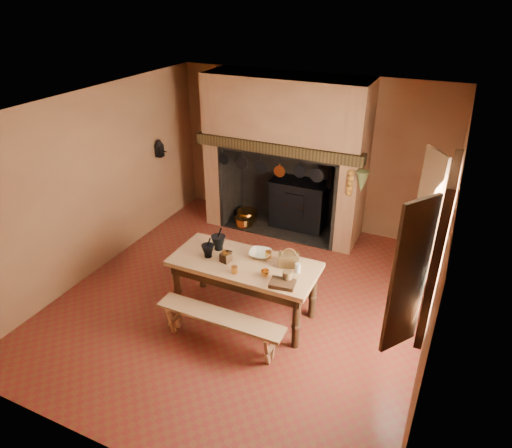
% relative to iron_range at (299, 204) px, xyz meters
% --- Properties ---
extents(floor, '(5.50, 5.50, 0.00)m').
position_rel_iron_range_xyz_m(floor, '(0.04, -2.45, -0.48)').
color(floor, maroon).
rests_on(floor, ground).
extents(ceiling, '(5.50, 5.50, 0.00)m').
position_rel_iron_range_xyz_m(ceiling, '(0.04, -2.45, 2.32)').
color(ceiling, silver).
rests_on(ceiling, back_wall).
extents(back_wall, '(5.00, 0.02, 2.80)m').
position_rel_iron_range_xyz_m(back_wall, '(0.04, 0.30, 0.92)').
color(back_wall, brown).
rests_on(back_wall, floor).
extents(wall_left, '(0.02, 5.50, 2.80)m').
position_rel_iron_range_xyz_m(wall_left, '(-2.46, -2.45, 0.92)').
color(wall_left, brown).
rests_on(wall_left, floor).
extents(wall_right, '(0.02, 5.50, 2.80)m').
position_rel_iron_range_xyz_m(wall_right, '(2.54, -2.45, 0.92)').
color(wall_right, brown).
rests_on(wall_right, floor).
extents(wall_front, '(5.00, 0.02, 2.80)m').
position_rel_iron_range_xyz_m(wall_front, '(0.04, -5.20, 0.92)').
color(wall_front, brown).
rests_on(wall_front, floor).
extents(chimney_breast, '(2.95, 0.96, 2.80)m').
position_rel_iron_range_xyz_m(chimney_breast, '(-0.26, -0.14, 1.33)').
color(chimney_breast, brown).
rests_on(chimney_breast, floor).
extents(iron_range, '(1.12, 0.55, 1.60)m').
position_rel_iron_range_xyz_m(iron_range, '(0.00, 0.00, 0.00)').
color(iron_range, black).
rests_on(iron_range, floor).
extents(hearth_pans, '(0.51, 0.62, 0.20)m').
position_rel_iron_range_xyz_m(hearth_pans, '(-1.01, -0.23, -0.39)').
color(hearth_pans, orange).
rests_on(hearth_pans, floor).
extents(hanging_pans, '(1.92, 0.29, 0.27)m').
position_rel_iron_range_xyz_m(hanging_pans, '(-0.30, -0.64, 0.88)').
color(hanging_pans, black).
rests_on(hanging_pans, chimney_breast).
extents(onion_string, '(0.12, 0.10, 0.46)m').
position_rel_iron_range_xyz_m(onion_string, '(1.04, -0.66, 0.85)').
color(onion_string, '#965C1B').
rests_on(onion_string, chimney_breast).
extents(herb_bunch, '(0.20, 0.20, 0.35)m').
position_rel_iron_range_xyz_m(herb_bunch, '(1.22, -0.66, 0.90)').
color(herb_bunch, '#4D5628').
rests_on(herb_bunch, chimney_breast).
extents(window, '(0.39, 1.75, 1.76)m').
position_rel_iron_range_xyz_m(window, '(2.39, -2.85, 1.22)').
color(window, white).
rests_on(window, wall_right).
extents(wall_coffee_mill, '(0.23, 0.16, 0.31)m').
position_rel_iron_range_xyz_m(wall_coffee_mill, '(-2.38, -0.90, 1.03)').
color(wall_coffee_mill, black).
rests_on(wall_coffee_mill, wall_left).
extents(work_table, '(1.96, 0.87, 0.85)m').
position_rel_iron_range_xyz_m(work_table, '(0.20, -2.74, 0.23)').
color(work_table, '#A47E4B').
rests_on(work_table, floor).
extents(bench_front, '(1.68, 0.29, 0.47)m').
position_rel_iron_range_xyz_m(bench_front, '(0.20, -3.43, -0.13)').
color(bench_front, '#A47E4B').
rests_on(bench_front, floor).
extents(bench_back, '(1.62, 0.28, 0.46)m').
position_rel_iron_range_xyz_m(bench_back, '(0.20, -2.06, -0.14)').
color(bench_back, '#A47E4B').
rests_on(bench_back, floor).
extents(mortar_large, '(0.20, 0.20, 0.34)m').
position_rel_iron_range_xyz_m(mortar_large, '(-0.26, -2.59, 0.48)').
color(mortar_large, black).
rests_on(mortar_large, work_table).
extents(mortar_small, '(0.17, 0.17, 0.30)m').
position_rel_iron_range_xyz_m(mortar_small, '(-0.30, -2.81, 0.46)').
color(mortar_small, black).
rests_on(mortar_small, work_table).
extents(coffee_grinder, '(0.18, 0.15, 0.20)m').
position_rel_iron_range_xyz_m(coffee_grinder, '(-0.02, -2.83, 0.44)').
color(coffee_grinder, '#321C10').
rests_on(coffee_grinder, work_table).
extents(brass_mug_a, '(0.08, 0.08, 0.09)m').
position_rel_iron_range_xyz_m(brass_mug_a, '(0.20, -3.02, 0.41)').
color(brass_mug_a, orange).
rests_on(brass_mug_a, work_table).
extents(brass_mug_b, '(0.11, 0.11, 0.10)m').
position_rel_iron_range_xyz_m(brass_mug_b, '(0.45, -2.50, 0.41)').
color(brass_mug_b, orange).
rests_on(brass_mug_b, work_table).
extents(mixing_bowl, '(0.34, 0.34, 0.07)m').
position_rel_iron_range_xyz_m(mixing_bowl, '(0.34, -2.52, 0.40)').
color(mixing_bowl, beige).
rests_on(mixing_bowl, work_table).
extents(stoneware_crock, '(0.16, 0.16, 0.15)m').
position_rel_iron_range_xyz_m(stoneware_crock, '(0.88, -2.92, 0.44)').
color(stoneware_crock, '#4E351D').
rests_on(stoneware_crock, work_table).
extents(glass_jar, '(0.09, 0.09, 0.13)m').
position_rel_iron_range_xyz_m(glass_jar, '(0.93, -2.67, 0.43)').
color(glass_jar, beige).
rests_on(glass_jar, work_table).
extents(wicker_basket, '(0.31, 0.27, 0.26)m').
position_rel_iron_range_xyz_m(wicker_basket, '(0.75, -2.56, 0.45)').
color(wicker_basket, '#4E3517').
rests_on(wicker_basket, work_table).
extents(wooden_tray, '(0.33, 0.26, 0.05)m').
position_rel_iron_range_xyz_m(wooden_tray, '(0.86, -3.02, 0.39)').
color(wooden_tray, '#321C10').
rests_on(wooden_tray, work_table).
extents(brass_cup, '(0.14, 0.14, 0.08)m').
position_rel_iron_range_xyz_m(brass_cup, '(0.58, -2.92, 0.41)').
color(brass_cup, orange).
rests_on(brass_cup, work_table).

